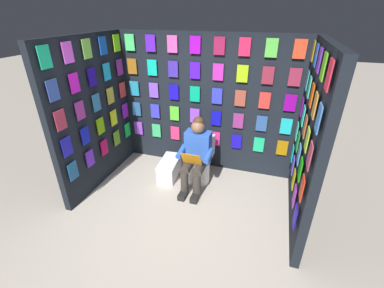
{
  "coord_description": "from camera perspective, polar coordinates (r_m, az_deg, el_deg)",
  "views": [
    {
      "loc": [
        -1.07,
        2.25,
        2.63
      ],
      "look_at": [
        -0.02,
        -1.02,
        0.85
      ],
      "focal_mm": 24.34,
      "sensor_mm": 36.0,
      "label": 1
    }
  ],
  "objects": [
    {
      "name": "display_wall_left",
      "position": [
        3.52,
        24.25,
        0.48
      ],
      "size": [
        0.14,
        1.85,
        2.34
      ],
      "color": "black",
      "rests_on": "ground"
    },
    {
      "name": "toilet",
      "position": [
        4.41,
        1.7,
        -4.08
      ],
      "size": [
        0.41,
        0.55,
        0.77
      ],
      "rotation": [
        0.0,
        0.0,
        -0.01
      ],
      "color": "white",
      "rests_on": "ground"
    },
    {
      "name": "display_wall_right",
      "position": [
        4.37,
        -20.67,
        6.18
      ],
      "size": [
        0.14,
        1.85,
        2.34
      ],
      "color": "black",
      "rests_on": "ground"
    },
    {
      "name": "person_reading",
      "position": [
        4.08,
        0.84,
        -2.38
      ],
      "size": [
        0.53,
        0.68,
        1.19
      ],
      "rotation": [
        0.0,
        0.0,
        -0.01
      ],
      "color": "blue",
      "rests_on": "ground"
    },
    {
      "name": "ground_plane",
      "position": [
        3.62,
        -5.47,
        -19.32
      ],
      "size": [
        30.0,
        30.0,
        0.0
      ],
      "primitive_type": "plane",
      "color": "#B2A899"
    },
    {
      "name": "comic_longbox_near",
      "position": [
        4.59,
        -4.97,
        -5.3
      ],
      "size": [
        0.35,
        0.64,
        0.31
      ],
      "rotation": [
        0.0,
        0.0,
        0.09
      ],
      "color": "silver",
      "rests_on": "ground"
    },
    {
      "name": "display_wall_back",
      "position": [
        4.52,
        3.26,
        8.58
      ],
      "size": [
        3.14,
        0.14,
        2.34
      ],
      "color": "black",
      "rests_on": "ground"
    }
  ]
}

